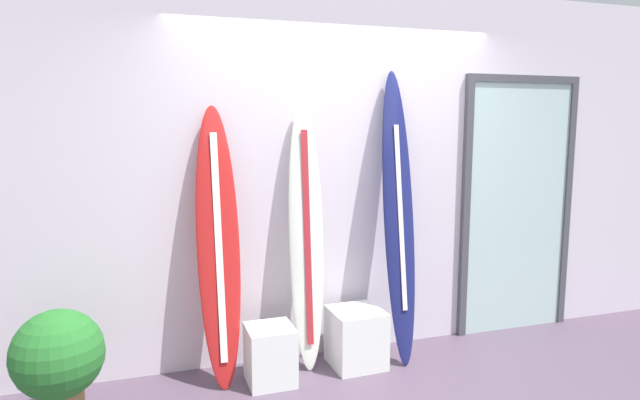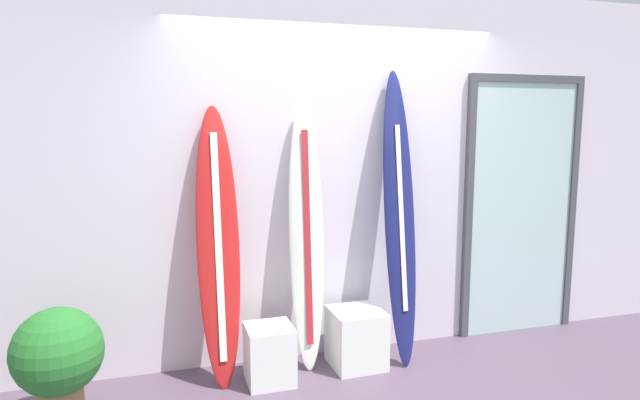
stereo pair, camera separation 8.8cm
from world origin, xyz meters
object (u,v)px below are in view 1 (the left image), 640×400
(potted_plant, at_px, (58,360))
(display_block_left, at_px, (356,337))
(glass_door, at_px, (518,202))
(surfboard_ivory, at_px, (306,239))
(display_block_center, at_px, (270,355))
(surfboard_crimson, at_px, (218,247))
(surfboard_navy, at_px, (399,219))

(potted_plant, bearing_deg, display_block_left, 7.74)
(display_block_left, xyz_separation_m, glass_door, (1.57, 0.27, 0.91))
(surfboard_ivory, height_order, potted_plant, surfboard_ivory)
(display_block_left, height_order, display_block_center, display_block_left)
(surfboard_ivory, height_order, display_block_left, surfboard_ivory)
(surfboard_crimson, bearing_deg, display_block_left, -3.94)
(surfboard_navy, relative_size, glass_door, 1.00)
(surfboard_crimson, distance_m, surfboard_ivory, 0.64)
(surfboard_ivory, relative_size, glass_door, 0.89)
(display_block_left, xyz_separation_m, display_block_center, (-0.67, -0.07, -0.01))
(display_block_left, bearing_deg, surfboard_ivory, 161.44)
(display_block_center, bearing_deg, surfboard_navy, 6.55)
(surfboard_ivory, distance_m, display_block_center, 0.84)
(surfboard_crimson, bearing_deg, surfboard_navy, -1.04)
(surfboard_crimson, height_order, surfboard_navy, surfboard_navy)
(surfboard_navy, bearing_deg, display_block_center, -173.45)
(surfboard_crimson, distance_m, surfboard_navy, 1.34)
(surfboard_navy, relative_size, potted_plant, 3.02)
(surfboard_crimson, height_order, display_block_left, surfboard_crimson)
(surfboard_ivory, xyz_separation_m, glass_door, (1.92, 0.15, 0.17))
(surfboard_navy, bearing_deg, surfboard_crimson, 178.96)
(display_block_center, bearing_deg, surfboard_ivory, 30.94)
(surfboard_navy, height_order, potted_plant, surfboard_navy)
(display_block_center, bearing_deg, glass_door, 8.64)
(surfboard_ivory, relative_size, display_block_left, 4.56)
(display_block_left, distance_m, glass_door, 1.84)
(glass_door, xyz_separation_m, potted_plant, (-3.53, -0.53, -0.69))
(glass_door, bearing_deg, display_block_left, -170.36)
(display_block_left, bearing_deg, potted_plant, -172.26)
(surfboard_navy, height_order, glass_door, surfboard_navy)
(display_block_left, relative_size, potted_plant, 0.59)
(surfboard_navy, height_order, display_block_left, surfboard_navy)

